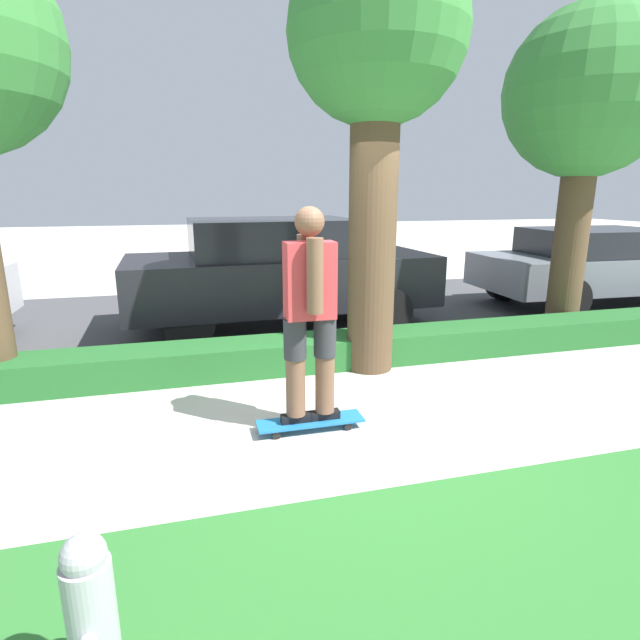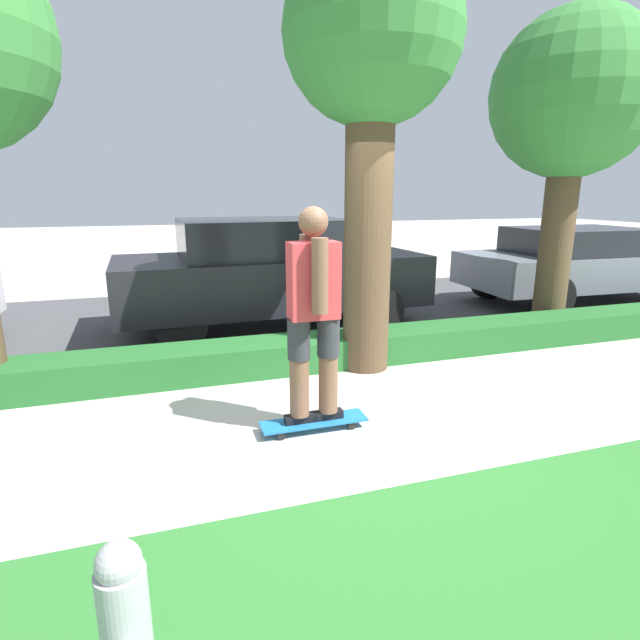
% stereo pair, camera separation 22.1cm
% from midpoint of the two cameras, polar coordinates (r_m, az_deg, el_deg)
% --- Properties ---
extents(ground_plane, '(60.00, 60.00, 0.00)m').
position_cam_midpoint_polar(ground_plane, '(4.54, 5.43, -11.86)').
color(ground_plane, '#BCB7AD').
extents(street_asphalt, '(18.61, 5.00, 0.01)m').
position_cam_midpoint_polar(street_asphalt, '(8.38, -4.54, 0.52)').
color(street_asphalt, '#474749').
rests_on(street_asphalt, ground_plane).
extents(hedge_row, '(18.61, 0.60, 0.35)m').
position_cam_midpoint_polar(hedge_row, '(5.89, 0.07, -3.68)').
color(hedge_row, '#236028').
rests_on(hedge_row, ground_plane).
extents(skateboard, '(0.93, 0.24, 0.09)m').
position_cam_midpoint_polar(skateboard, '(4.41, 0.37, -11.56)').
color(skateboard, '#1E6BAD').
rests_on(skateboard, ground_plane).
extents(skater_person, '(0.52, 0.47, 1.81)m').
position_cam_midpoint_polar(skater_person, '(4.08, 0.39, 0.99)').
color(skater_person, black).
rests_on(skater_person, skateboard).
extents(tree_mid, '(1.84, 1.84, 4.49)m').
position_cam_midpoint_polar(tree_mid, '(5.76, 7.75, 27.55)').
color(tree_mid, brown).
rests_on(tree_mid, ground_plane).
extents(tree_far, '(2.21, 2.21, 4.40)m').
position_cam_midpoint_polar(tree_far, '(8.11, 29.05, 21.14)').
color(tree_far, brown).
rests_on(tree_far, ground_plane).
extents(parked_car_middle, '(4.62, 2.06, 1.63)m').
position_cam_midpoint_polar(parked_car_middle, '(7.63, -3.79, 5.62)').
color(parked_car_middle, black).
rests_on(parked_car_middle, ground_plane).
extents(parked_car_rear, '(4.34, 2.03, 1.39)m').
position_cam_midpoint_polar(parked_car_rear, '(10.35, 29.69, 5.53)').
color(parked_car_rear, slate).
rests_on(parked_car_rear, ground_plane).
extents(fire_hydrant, '(0.19, 0.30, 0.78)m').
position_cam_midpoint_polar(fire_hydrant, '(2.38, -21.82, -29.40)').
color(fire_hydrant, '#ADADB2').
rests_on(fire_hydrant, ground_plane).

